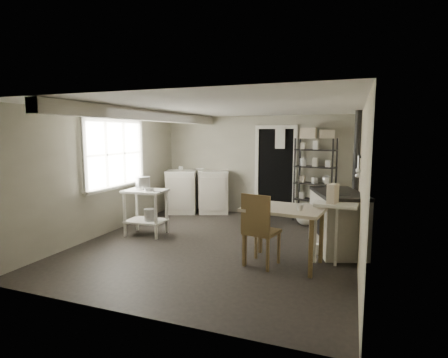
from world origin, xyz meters
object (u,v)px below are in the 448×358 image
(base_cabinets, at_px, (198,193))
(stove, at_px, (337,223))
(chair, at_px, (262,232))
(stockpot, at_px, (143,184))
(prep_table, at_px, (146,214))
(flour_sack, at_px, (305,214))
(shelf_rack, at_px, (315,178))
(work_table, at_px, (283,239))

(base_cabinets, bearing_deg, stove, -48.25)
(chair, bearing_deg, stockpot, 174.08)
(prep_table, xyz_separation_m, stove, (3.40, 0.34, 0.04))
(flour_sack, bearing_deg, chair, -97.03)
(shelf_rack, xyz_separation_m, stove, (0.56, -1.76, -0.51))
(work_table, bearing_deg, flour_sack, 89.58)
(shelf_rack, xyz_separation_m, work_table, (-0.15, -2.70, -0.57))
(stove, bearing_deg, shelf_rack, 88.92)
(prep_table, height_order, stove, stove)
(chair, bearing_deg, shelf_rack, 93.38)
(shelf_rack, height_order, chair, shelf_rack)
(stockpot, bearing_deg, base_cabinets, 83.80)
(stockpot, bearing_deg, prep_table, -38.85)
(shelf_rack, bearing_deg, flour_sack, -95.17)
(base_cabinets, bearing_deg, chair, -71.19)
(prep_table, distance_m, chair, 2.52)
(stove, height_order, chair, chair)
(stockpot, relative_size, work_table, 0.26)
(stove, xyz_separation_m, flour_sack, (-0.69, 1.37, -0.20))
(flour_sack, bearing_deg, work_table, -90.42)
(stockpot, height_order, stove, stockpot)
(base_cabinets, bearing_deg, work_table, -66.39)
(stockpot, bearing_deg, work_table, -13.53)
(shelf_rack, relative_size, work_table, 1.62)
(base_cabinets, relative_size, work_table, 1.40)
(prep_table, xyz_separation_m, work_table, (2.70, -0.59, -0.02))
(stockpot, height_order, base_cabinets, stockpot)
(stockpot, relative_size, chair, 0.27)
(stockpot, height_order, shelf_rack, shelf_rack)
(prep_table, distance_m, stockpot, 0.56)
(stockpot, bearing_deg, chair, -17.99)
(stove, relative_size, flour_sack, 2.54)
(work_table, distance_m, chair, 0.34)
(prep_table, relative_size, shelf_rack, 0.48)
(stove, distance_m, flour_sack, 1.55)
(shelf_rack, bearing_deg, base_cabinets, -165.79)
(base_cabinets, height_order, chair, chair)
(base_cabinets, bearing_deg, shelf_rack, -19.81)
(stockpot, xyz_separation_m, chair, (2.52, -0.82, -0.45))
(shelf_rack, distance_m, stove, 1.92)
(base_cabinets, xyz_separation_m, shelf_rack, (2.73, 0.04, 0.49))
(base_cabinets, xyz_separation_m, work_table, (2.59, -2.66, -0.08))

